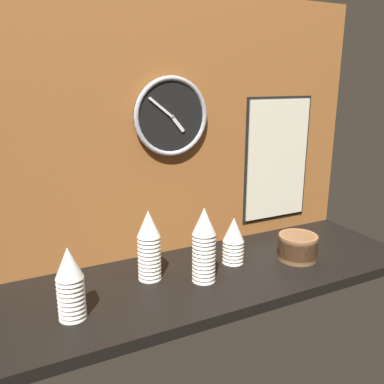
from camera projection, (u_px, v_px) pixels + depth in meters
The scene contains 9 objects.
ground_plane at pixel (219, 274), 159.69cm from camera, with size 160.00×56.00×4.00cm, color black.
wall_tiled_back at pixel (189, 128), 167.88cm from camera, with size 160.00×3.00×105.00cm.
cup_stack_center at pixel (204, 245), 146.77cm from camera, with size 8.66×8.66×28.21cm.
cup_stack_center_left at pixel (149, 245), 148.40cm from camera, with size 8.66×8.66×26.69cm.
cup_stack_center_right at pixel (233, 240), 162.76cm from camera, with size 8.66×8.66×19.11cm.
cup_stack_far_left at pixel (70, 283), 123.90cm from camera, with size 8.66×8.66×23.66cm.
bowl_stack_right at pixel (298, 246), 167.01cm from camera, with size 16.02×16.02×10.54cm.
wall_clock at pixel (171, 117), 159.83cm from camera, with size 31.35×2.70×31.35cm.
menu_board at pixel (277, 160), 189.80cm from camera, with size 35.56×1.32×57.83cm.
Camera 1 is at (-74.34, -125.13, 71.96)cm, focal length 38.00 mm.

